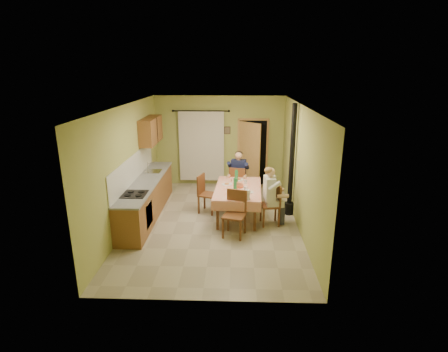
{
  "coord_description": "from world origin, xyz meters",
  "views": [
    {
      "loc": [
        0.53,
        -7.76,
        3.56
      ],
      "look_at": [
        0.25,
        0.1,
        1.15
      ],
      "focal_mm": 28.0,
      "sensor_mm": 36.0,
      "label": 1
    }
  ],
  "objects_px": {
    "chair_far": "(238,191)",
    "man_right": "(271,189)",
    "chair_near": "(234,223)",
    "man_far": "(238,171)",
    "chair_right": "(270,213)",
    "stove_flue": "(291,176)",
    "dining_table": "(238,202)",
    "chair_left": "(208,201)"
  },
  "relations": [
    {
      "from": "chair_far",
      "to": "man_far",
      "type": "distance_m",
      "value": 0.59
    },
    {
      "from": "man_far",
      "to": "man_right",
      "type": "xyz_separation_m",
      "value": [
        0.75,
        -1.54,
        0.0
      ]
    },
    {
      "from": "man_far",
      "to": "stove_flue",
      "type": "height_order",
      "value": "stove_flue"
    },
    {
      "from": "chair_right",
      "to": "stove_flue",
      "type": "relative_size",
      "value": 0.35
    },
    {
      "from": "man_right",
      "to": "stove_flue",
      "type": "bearing_deg",
      "value": -47.55
    },
    {
      "from": "chair_far",
      "to": "chair_near",
      "type": "relative_size",
      "value": 0.99
    },
    {
      "from": "stove_flue",
      "to": "chair_near",
      "type": "bearing_deg",
      "value": -137.62
    },
    {
      "from": "chair_right",
      "to": "man_far",
      "type": "distance_m",
      "value": 1.82
    },
    {
      "from": "dining_table",
      "to": "chair_near",
      "type": "relative_size",
      "value": 1.9
    },
    {
      "from": "chair_near",
      "to": "man_far",
      "type": "bearing_deg",
      "value": -76.9
    },
    {
      "from": "chair_left",
      "to": "man_far",
      "type": "height_order",
      "value": "man_far"
    },
    {
      "from": "chair_near",
      "to": "chair_far",
      "type": "bearing_deg",
      "value": -76.85
    },
    {
      "from": "chair_right",
      "to": "stove_flue",
      "type": "bearing_deg",
      "value": -46.89
    },
    {
      "from": "dining_table",
      "to": "chair_far",
      "type": "bearing_deg",
      "value": 92.68
    },
    {
      "from": "chair_far",
      "to": "stove_flue",
      "type": "height_order",
      "value": "stove_flue"
    },
    {
      "from": "chair_far",
      "to": "chair_near",
      "type": "height_order",
      "value": "chair_near"
    },
    {
      "from": "chair_left",
      "to": "dining_table",
      "type": "bearing_deg",
      "value": 90.95
    },
    {
      "from": "chair_far",
      "to": "chair_right",
      "type": "bearing_deg",
      "value": -53.27
    },
    {
      "from": "chair_near",
      "to": "chair_right",
      "type": "relative_size",
      "value": 1.04
    },
    {
      "from": "dining_table",
      "to": "man_right",
      "type": "bearing_deg",
      "value": -27.05
    },
    {
      "from": "chair_far",
      "to": "man_right",
      "type": "height_order",
      "value": "man_right"
    },
    {
      "from": "chair_far",
      "to": "chair_left",
      "type": "distance_m",
      "value": 1.15
    },
    {
      "from": "man_far",
      "to": "chair_far",
      "type": "bearing_deg",
      "value": -90.0
    },
    {
      "from": "chair_far",
      "to": "dining_table",
      "type": "bearing_deg",
      "value": -80.35
    },
    {
      "from": "dining_table",
      "to": "stove_flue",
      "type": "bearing_deg",
      "value": 11.86
    },
    {
      "from": "chair_far",
      "to": "chair_right",
      "type": "xyz_separation_m",
      "value": [
        0.77,
        -1.52,
        -0.0
      ]
    },
    {
      "from": "man_right",
      "to": "chair_right",
      "type": "bearing_deg",
      "value": -90.0
    },
    {
      "from": "chair_far",
      "to": "man_far",
      "type": "xyz_separation_m",
      "value": [
        0.0,
        0.01,
        0.59
      ]
    },
    {
      "from": "man_far",
      "to": "chair_near",
      "type": "bearing_deg",
      "value": -82.35
    },
    {
      "from": "chair_left",
      "to": "stove_flue",
      "type": "distance_m",
      "value": 2.22
    },
    {
      "from": "chair_right",
      "to": "man_right",
      "type": "distance_m",
      "value": 0.59
    },
    {
      "from": "chair_near",
      "to": "stove_flue",
      "type": "bearing_deg",
      "value": -122.15
    },
    {
      "from": "chair_near",
      "to": "man_right",
      "type": "xyz_separation_m",
      "value": [
        0.84,
        0.63,
        0.59
      ]
    },
    {
      "from": "chair_near",
      "to": "man_right",
      "type": "relative_size",
      "value": 0.74
    },
    {
      "from": "dining_table",
      "to": "man_right",
      "type": "height_order",
      "value": "man_right"
    },
    {
      "from": "chair_far",
      "to": "chair_near",
      "type": "bearing_deg",
      "value": -82.29
    },
    {
      "from": "chair_right",
      "to": "chair_near",
      "type": "bearing_deg",
      "value": 119.44
    },
    {
      "from": "chair_near",
      "to": "stove_flue",
      "type": "relative_size",
      "value": 0.36
    },
    {
      "from": "chair_near",
      "to": "chair_right",
      "type": "height_order",
      "value": "chair_near"
    },
    {
      "from": "stove_flue",
      "to": "chair_left",
      "type": "bearing_deg",
      "value": 178.67
    },
    {
      "from": "chair_left",
      "to": "stove_flue",
      "type": "relative_size",
      "value": 0.35
    },
    {
      "from": "man_far",
      "to": "man_right",
      "type": "bearing_deg",
      "value": -54.02
    }
  ]
}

